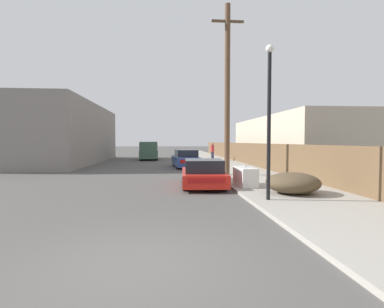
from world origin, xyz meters
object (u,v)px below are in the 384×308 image
at_px(discarded_fridge, 245,176).
at_px(parked_sports_car_red, 203,174).
at_px(utility_pole, 227,88).
at_px(pedestrian, 212,151).
at_px(pickup_truck, 149,151).
at_px(brush_pile, 293,183).
at_px(car_parked_mid, 186,159).
at_px(street_lamp, 269,111).

xyz_separation_m(discarded_fridge, parked_sports_car_red, (-1.71, 0.74, 0.04)).
relative_size(parked_sports_car_red, utility_pole, 0.44).
height_order(parked_sports_car_red, pedestrian, pedestrian).
bearing_deg(discarded_fridge, parked_sports_car_red, 154.98).
relative_size(pickup_truck, brush_pile, 2.70).
relative_size(car_parked_mid, utility_pole, 0.50).
height_order(car_parked_mid, street_lamp, street_lamp).
bearing_deg(utility_pole, car_parked_mid, 106.58).
distance_m(pickup_truck, brush_pile, 22.93).
distance_m(utility_pole, street_lamp, 7.46).
bearing_deg(street_lamp, discarded_fridge, 88.76).
bearing_deg(pedestrian, car_parked_mid, -116.18).
height_order(parked_sports_car_red, car_parked_mid, car_parked_mid).
distance_m(discarded_fridge, pickup_truck, 20.67).
bearing_deg(discarded_fridge, utility_pole, 87.43).
height_order(pickup_truck, pedestrian, pickup_truck).
xyz_separation_m(parked_sports_car_red, pickup_truck, (-3.48, 19.27, 0.40)).
bearing_deg(pickup_truck, brush_pile, 103.97).
bearing_deg(street_lamp, utility_pole, 88.94).
bearing_deg(street_lamp, parked_sports_car_red, 113.41).
height_order(discarded_fridge, car_parked_mid, car_parked_mid).
height_order(brush_pile, pedestrian, pedestrian).
relative_size(street_lamp, pedestrian, 2.88).
bearing_deg(pickup_truck, street_lamp, 100.26).
bearing_deg(pedestrian, discarded_fridge, -94.20).
height_order(pickup_truck, brush_pile, pickup_truck).
height_order(utility_pole, pedestrian, utility_pole).
bearing_deg(discarded_fridge, pedestrian, 84.15).
xyz_separation_m(car_parked_mid, brush_pile, (3.05, -12.53, -0.14)).
bearing_deg(brush_pile, pickup_truck, 106.22).
relative_size(utility_pole, street_lamp, 1.91).
xyz_separation_m(car_parked_mid, utility_pole, (1.90, -6.39, 4.32)).
bearing_deg(parked_sports_car_red, brush_pile, -39.86).
bearing_deg(utility_pole, parked_sports_car_red, -117.55).
bearing_deg(car_parked_mid, utility_pole, -77.34).
relative_size(car_parked_mid, brush_pile, 2.39).
bearing_deg(pedestrian, utility_pole, -95.27).
relative_size(discarded_fridge, brush_pile, 0.81).
xyz_separation_m(brush_pile, pedestrian, (0.01, 18.77, 0.50)).
xyz_separation_m(discarded_fridge, brush_pile, (1.22, -2.00, -0.01)).
bearing_deg(parked_sports_car_red, car_parked_mid, 93.99).
height_order(discarded_fridge, street_lamp, street_lamp).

